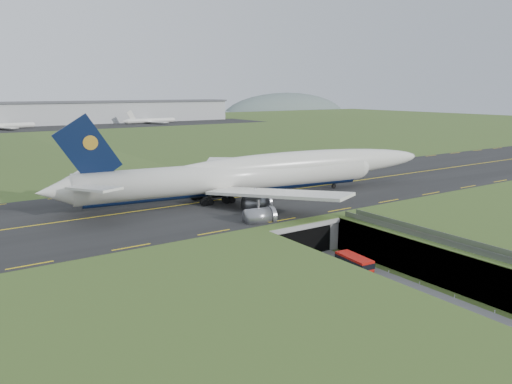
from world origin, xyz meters
TOP-DOWN VIEW (x-y plane):
  - ground at (0.00, 0.00)m, footprint 900.00×900.00m
  - airfield_deck at (0.00, 0.00)m, footprint 800.00×800.00m
  - trench_road at (0.00, -7.50)m, footprint 12.00×75.00m
  - taxiway at (0.00, 33.00)m, footprint 800.00×44.00m
  - tunnel_portal at (0.00, 16.71)m, footprint 17.00×22.30m
  - guideway at (11.00, -19.11)m, footprint 3.00×53.00m
  - jumbo_jet at (6.35, 31.21)m, footprint 90.08×58.36m
  - shuttle_tram at (1.43, -2.75)m, footprint 3.23×7.09m
  - cargo_terminal at (-0.08, 299.41)m, footprint 320.00×67.00m
  - distant_hills at (64.38, 430.00)m, footprint 700.00×91.00m

SIDE VIEW (x-z plane):
  - distant_hills at x=64.38m, z-range -34.00..26.00m
  - ground at x=0.00m, z-range 0.00..0.00m
  - trench_road at x=0.00m, z-range 0.00..0.20m
  - shuttle_tram at x=1.43m, z-range 0.15..2.97m
  - airfield_deck at x=0.00m, z-range 0.00..6.00m
  - tunnel_portal at x=0.00m, z-range 0.33..6.33m
  - guideway at x=11.00m, z-range 1.80..8.85m
  - taxiway at x=0.00m, z-range 6.00..6.18m
  - jumbo_jet at x=6.35m, z-range 1.50..20.96m
  - cargo_terminal at x=-0.08m, z-range 6.16..21.76m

